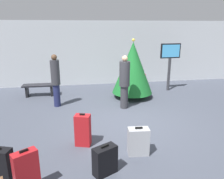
{
  "coord_description": "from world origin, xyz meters",
  "views": [
    {
      "loc": [
        -1.42,
        -5.83,
        2.73
      ],
      "look_at": [
        -0.37,
        0.38,
        0.9
      ],
      "focal_mm": 34.97,
      "sensor_mm": 36.0,
      "label": 1
    }
  ],
  "objects": [
    {
      "name": "suitcase_3",
      "position": [
        -0.95,
        -2.27,
        0.29
      ],
      "size": [
        0.51,
        0.41,
        0.61
      ],
      "color": "black",
      "rests_on": "ground_plane"
    },
    {
      "name": "suitcase_2",
      "position": [
        -1.32,
        -1.13,
        0.38
      ],
      "size": [
        0.41,
        0.32,
        0.8
      ],
      "color": "#B2191E",
      "rests_on": "ground_plane"
    },
    {
      "name": "back_wall",
      "position": [
        0.0,
        4.61,
        1.5
      ],
      "size": [
        16.0,
        0.2,
        2.99
      ],
      "primitive_type": "cube",
      "color": "#B7BCC1",
      "rests_on": "ground_plane"
    },
    {
      "name": "traveller_0",
      "position": [
        -2.12,
        1.68,
        0.98
      ],
      "size": [
        0.39,
        0.39,
        1.83
      ],
      "color": "#1E234C",
      "rests_on": "ground_plane"
    },
    {
      "name": "ground_plane",
      "position": [
        0.0,
        0.0,
        0.0
      ],
      "size": [
        16.0,
        16.0,
        0.0
      ],
      "primitive_type": "plane",
      "color": "#424754"
    },
    {
      "name": "suitcase_0",
      "position": [
        -0.14,
        -1.73,
        0.31
      ],
      "size": [
        0.47,
        0.29,
        0.65
      ],
      "color": "#9EA0A5",
      "rests_on": "ground_plane"
    },
    {
      "name": "suitcase_1",
      "position": [
        -2.31,
        -2.52,
        0.38
      ],
      "size": [
        0.44,
        0.37,
        0.8
      ],
      "color": "#B2191E",
      "rests_on": "ground_plane"
    },
    {
      "name": "holiday_tree",
      "position": [
        0.75,
        2.24,
        1.19
      ],
      "size": [
        1.57,
        1.57,
        2.3
      ],
      "color": "#4C3319",
      "rests_on": "ground_plane"
    },
    {
      "name": "traveller_1",
      "position": [
        0.18,
        1.12,
        0.96
      ],
      "size": [
        0.46,
        0.46,
        1.82
      ],
      "color": "#333338",
      "rests_on": "ground_plane"
    },
    {
      "name": "waiting_bench",
      "position": [
        -2.91,
        3.01,
        0.35
      ],
      "size": [
        1.28,
        0.44,
        0.48
      ],
      "color": "black",
      "rests_on": "ground_plane"
    },
    {
      "name": "flight_info_kiosk",
      "position": [
        2.58,
        2.94,
        1.43
      ],
      "size": [
        0.89,
        0.15,
        2.04
      ],
      "color": "#333338",
      "rests_on": "ground_plane"
    }
  ]
}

